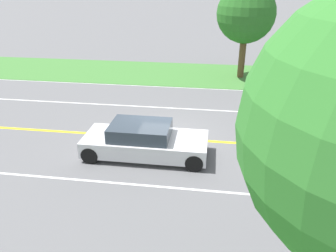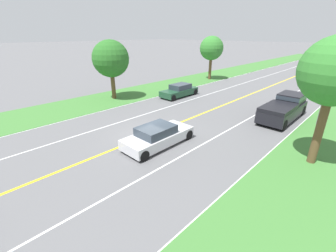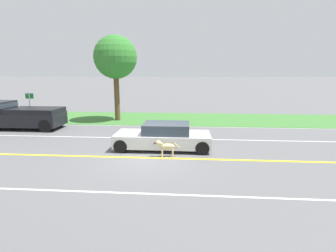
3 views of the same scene
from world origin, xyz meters
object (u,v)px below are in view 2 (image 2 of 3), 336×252
oncoming_car (179,91)px  roadside_tree_left_near (111,59)px  roadside_tree_left_far (211,48)px  street_sign (321,107)px  ego_car (158,136)px  dog (142,133)px  roadside_tree_right_near (336,72)px  pickup_truck (284,107)px

oncoming_car → roadside_tree_left_near: 7.93m
roadside_tree_left_far → street_sign: roadside_tree_left_far is taller
ego_car → dog: size_ratio=3.94×
ego_car → street_sign: (6.36, 10.81, 0.81)m
roadside_tree_left_near → street_sign: 19.01m
dog → roadside_tree_right_near: (8.77, 4.56, 4.34)m
ego_car → oncoming_car: 11.97m
ego_car → street_sign: 12.57m
ego_car → roadside_tree_left_near: bearing=159.3°
oncoming_car → dog: bearing=119.1°
ego_car → pickup_truck: pickup_truck is taller
ego_car → roadside_tree_left_far: roadside_tree_left_far is taller
pickup_truck → roadside_tree_left_far: roadside_tree_left_far is taller
roadside_tree_right_near → street_sign: roadside_tree_right_near is taller
ego_car → roadside_tree_right_near: size_ratio=0.72×
roadside_tree_left_far → dog: bearing=-66.8°
ego_car → roadside_tree_right_near: roadside_tree_right_near is taller
ego_car → pickup_truck: (3.96, 10.43, 0.33)m
roadside_tree_left_far → roadside_tree_right_near: bearing=-42.6°
roadside_tree_left_far → street_sign: size_ratio=2.77×
dog → roadside_tree_left_far: 22.96m
dog → oncoming_car: oncoming_car is taller
pickup_truck → ego_car: bearing=-110.8°
ego_car → roadside_tree_right_near: (7.50, 4.36, 4.21)m
ego_car → pickup_truck: bearing=69.2°
dog → roadside_tree_right_near: 10.79m
dog → street_sign: size_ratio=0.53×
roadside_tree_left_far → street_sign: (16.53, -9.79, -3.05)m
dog → pickup_truck: 11.85m
pickup_truck → roadside_tree_left_far: size_ratio=0.93×
roadside_tree_right_near → ego_car: bearing=-149.8°
ego_car → roadside_tree_left_near: roadside_tree_left_near is taller
pickup_truck → dog: bearing=-116.2°
pickup_truck → street_sign: (2.40, 0.38, 0.48)m
dog → roadside_tree_left_near: size_ratio=0.20×
oncoming_car → roadside_tree_left_near: size_ratio=0.76×
dog → street_sign: street_sign is taller
dog → roadside_tree_left_far: bearing=106.9°
roadside_tree_right_near → oncoming_car: bearing=159.1°
ego_car → dog: (-1.27, -0.19, -0.13)m
pickup_truck → roadside_tree_right_near: 8.03m
roadside_tree_right_near → dog: bearing=-152.5°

